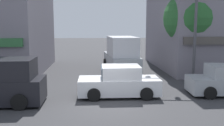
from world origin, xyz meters
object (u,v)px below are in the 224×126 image
traffic_light_mast (180,16)px  box_truck_parked_curbside (121,56)px  street_tree (190,18)px  sedan_waiting_far (119,83)px

traffic_light_mast → box_truck_parked_curbside: bearing=132.4°
street_tree → box_truck_parked_curbside: bearing=162.7°
sedan_waiting_far → street_tree: bearing=43.5°
street_tree → traffic_light_mast: (-1.41, -2.10, 0.11)m
box_truck_parked_curbside → traffic_light_mast: bearing=-47.6°
street_tree → box_truck_parked_curbside: (-4.66, 1.45, -2.82)m
street_tree → sedan_waiting_far: 8.29m
street_tree → sedan_waiting_far: (-5.50, -5.21, -3.36)m
box_truck_parked_curbside → sedan_waiting_far: box_truck_parked_curbside is taller
box_truck_parked_curbside → sedan_waiting_far: bearing=-97.2°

